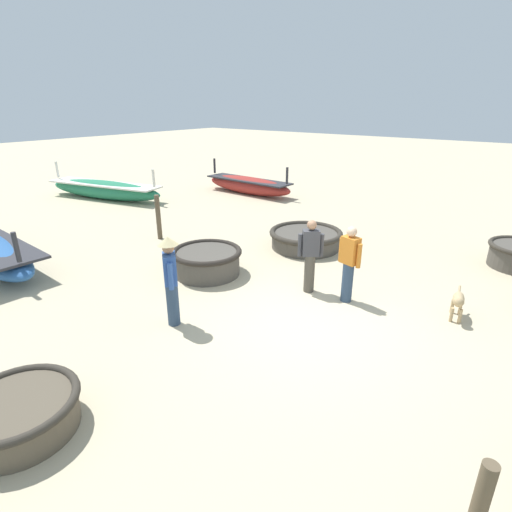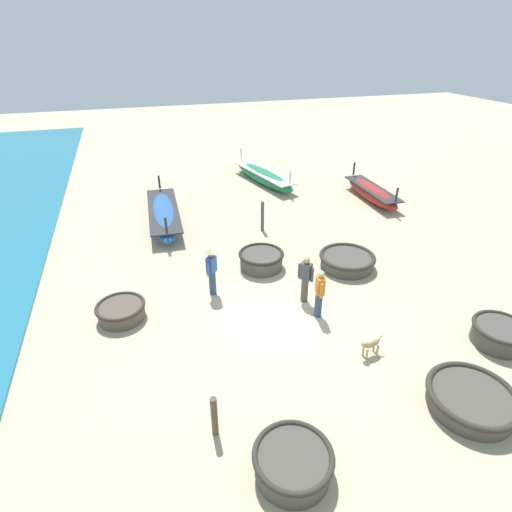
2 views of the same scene
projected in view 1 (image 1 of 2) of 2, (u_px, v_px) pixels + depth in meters
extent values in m
plane|color=#BCAD8C|center=(306.00, 321.00, 7.35)|extent=(80.00, 80.00, 0.00)
cylinder|color=brown|center=(20.00, 416.00, 4.85)|extent=(1.34, 1.34, 0.43)
torus|color=#332D26|center=(16.00, 402.00, 4.77)|extent=(1.45, 1.45, 0.11)
cylinder|color=#4C473F|center=(306.00, 240.00, 10.96)|extent=(1.85, 1.85, 0.43)
torus|color=#332D26|center=(306.00, 233.00, 10.89)|extent=(2.00, 2.00, 0.15)
cylinder|color=#4C473F|center=(207.00, 263.00, 9.27)|extent=(1.50, 1.50, 0.55)
torus|color=#28231E|center=(207.00, 252.00, 9.17)|extent=(1.62, 1.62, 0.12)
cylinder|color=#2D2D33|center=(16.00, 247.00, 8.18)|extent=(0.10, 0.10, 0.64)
ellipsoid|color=maroon|center=(248.00, 185.00, 17.29)|extent=(1.12, 4.45, 0.73)
cube|color=#2D2D33|center=(248.00, 180.00, 17.21)|extent=(1.14, 4.09, 0.06)
cylinder|color=#2D2D33|center=(215.00, 166.00, 18.26)|extent=(0.10, 0.10, 0.66)
cylinder|color=#2D2D33|center=(287.00, 176.00, 15.86)|extent=(0.10, 0.10, 0.66)
ellipsoid|color=#237551|center=(105.00, 190.00, 16.38)|extent=(2.23, 5.63, 0.75)
cube|color=silver|center=(104.00, 184.00, 16.29)|extent=(2.17, 5.21, 0.06)
cylinder|color=silver|center=(57.00, 169.00, 17.12)|extent=(0.10, 0.10, 0.67)
cylinder|color=silver|center=(154.00, 178.00, 15.16)|extent=(0.10, 0.10, 0.67)
cylinder|color=#4C473D|center=(309.00, 273.00, 8.37)|extent=(0.22, 0.22, 0.82)
cube|color=#3D3D42|center=(311.00, 243.00, 8.13)|extent=(0.38, 0.40, 0.54)
sphere|color=#A37556|center=(312.00, 225.00, 7.99)|extent=(0.20, 0.20, 0.20)
cylinder|color=#3D3D42|center=(322.00, 245.00, 8.14)|extent=(0.09, 0.09, 0.48)
cylinder|color=#3D3D42|center=(300.00, 245.00, 8.14)|extent=(0.09, 0.09, 0.48)
cylinder|color=#2D425B|center=(347.00, 282.00, 7.97)|extent=(0.22, 0.22, 0.82)
cube|color=orange|center=(350.00, 250.00, 7.72)|extent=(0.30, 0.38, 0.54)
sphere|color=#DBB28E|center=(352.00, 232.00, 7.58)|extent=(0.20, 0.20, 0.20)
cylinder|color=orange|center=(341.00, 250.00, 7.90)|extent=(0.09, 0.09, 0.48)
cylinder|color=orange|center=(359.00, 256.00, 7.58)|extent=(0.09, 0.09, 0.48)
cylinder|color=#2D425B|center=(173.00, 304.00, 7.12)|extent=(0.22, 0.22, 0.82)
cube|color=#33569E|center=(170.00, 269.00, 6.88)|extent=(0.39, 0.40, 0.54)
sphere|color=#A37556|center=(168.00, 248.00, 6.74)|extent=(0.20, 0.20, 0.20)
cylinder|color=#33569E|center=(171.00, 276.00, 6.69)|extent=(0.09, 0.09, 0.48)
cylinder|color=#33569E|center=(170.00, 267.00, 7.09)|extent=(0.09, 0.09, 0.48)
cone|color=#D1BC84|center=(167.00, 241.00, 6.69)|extent=(0.36, 0.36, 0.14)
ellipsoid|color=tan|center=(458.00, 299.00, 7.33)|extent=(0.55, 0.29, 0.22)
sphere|color=tan|center=(459.00, 302.00, 7.10)|extent=(0.18, 0.18, 0.18)
cylinder|color=tan|center=(459.00, 291.00, 7.51)|extent=(0.21, 0.08, 0.16)
cylinder|color=tan|center=(460.00, 316.00, 7.24)|extent=(0.06, 0.06, 0.28)
cylinder|color=tan|center=(451.00, 315.00, 7.30)|extent=(0.06, 0.06, 0.28)
cylinder|color=tan|center=(460.00, 308.00, 7.54)|extent=(0.06, 0.06, 0.28)
cylinder|color=tan|center=(452.00, 306.00, 7.60)|extent=(0.06, 0.06, 0.28)
cylinder|color=brown|center=(158.00, 217.00, 11.52)|extent=(0.14, 0.14, 1.30)
cylinder|color=brown|center=(479.00, 509.00, 3.43)|extent=(0.14, 0.14, 1.04)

